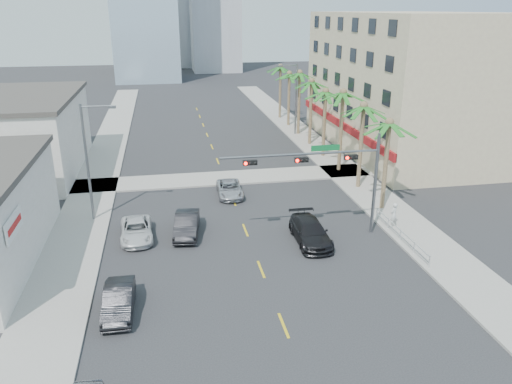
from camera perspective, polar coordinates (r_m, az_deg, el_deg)
ground at (r=28.30m, az=2.19°, el=-12.70°), size 260.00×260.00×0.00m
sidewalk_right at (r=48.97m, az=10.79°, el=1.66°), size 4.00×120.00×0.15m
sidewalk_left at (r=46.24m, az=-18.18°, el=-0.14°), size 4.00×120.00×0.15m
sidewalk_cross at (r=47.96m, az=-3.59°, el=1.60°), size 80.00×4.00×0.15m
building_right at (r=60.30m, az=16.88°, el=11.89°), size 15.25×28.00×15.00m
building_left_far at (r=54.33m, az=-25.51°, el=5.75°), size 11.00×18.00×7.20m
traffic_signal_mast at (r=34.61m, az=8.77°, el=2.66°), size 11.12×0.54×7.20m
palm_tree_0 at (r=39.91m, az=15.01°, el=7.56°), size 4.80×4.80×7.80m
palm_tree_1 at (r=44.49m, az=12.22°, el=9.50°), size 4.80×4.80×8.16m
palm_tree_2 at (r=49.19m, az=9.93°, el=11.06°), size 4.80×4.80×8.52m
palm_tree_3 at (r=54.15m, az=7.97°, el=11.24°), size 4.80×4.80×7.80m
palm_tree_4 at (r=59.00m, az=6.38°, el=12.38°), size 4.80×4.80×8.16m
palm_tree_5 at (r=63.91m, az=5.02°, el=13.34°), size 4.80×4.80×8.52m
palm_tree_6 at (r=68.98m, az=3.83°, el=13.30°), size 4.80×4.80×7.80m
palm_tree_7 at (r=73.95m, az=2.82°, el=14.06°), size 4.80×4.80×8.16m
streetlight_left at (r=38.94m, az=-18.51°, el=3.81°), size 2.55×0.25×9.00m
streetlight_right at (r=64.13m, az=4.42°, el=10.93°), size 2.55×0.25×9.00m
guardrail at (r=36.22m, az=16.20°, el=-4.58°), size 0.08×8.08×1.00m
car_parked_mid at (r=28.22m, az=-15.42°, el=-11.88°), size 1.60×4.40×1.44m
car_parked_far at (r=36.33m, az=-13.49°, el=-4.27°), size 2.40×4.80×1.30m
car_lane_left at (r=36.28m, az=-7.94°, el=-3.71°), size 2.22×4.85×1.54m
car_lane_center at (r=43.42m, az=-3.03°, el=0.35°), size 2.21×4.57×1.26m
car_lane_right at (r=35.01m, az=6.21°, el=-4.54°), size 2.22×5.37×1.55m
pedestrian at (r=38.22m, az=15.45°, el=-2.53°), size 0.80×0.73×1.83m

